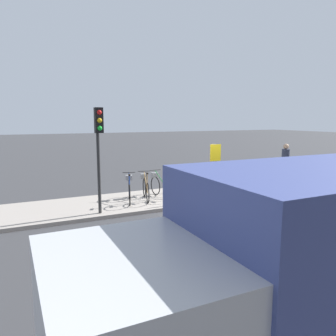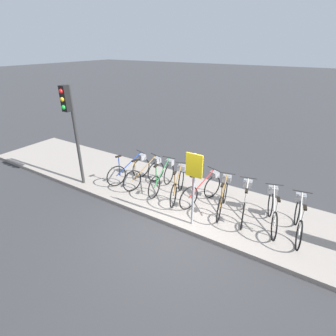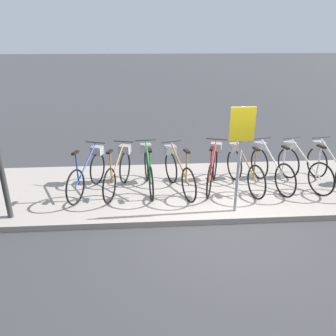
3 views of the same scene
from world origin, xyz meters
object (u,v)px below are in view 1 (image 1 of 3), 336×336
parked_bicycle_2 (161,185)px  pedestrian (285,163)px  parked_bicycle_8 (247,177)px  traffic_light (99,138)px  parked_bicycle_1 (146,187)px  sign_post (215,162)px  parked_bicycle_5 (209,181)px  parked_bicycle_0 (129,189)px  parked_bicycle_4 (194,182)px  parked_bicycle_6 (221,180)px  parked_bicycle_3 (177,184)px  truck (307,257)px  parked_bicycle_7 (235,178)px

parked_bicycle_2 → pedestrian: size_ratio=0.95×
parked_bicycle_8 → traffic_light: traffic_light is taller
parked_bicycle_1 → sign_post: bearing=-25.7°
parked_bicycle_1 → parked_bicycle_5: same height
parked_bicycle_0 → parked_bicycle_2: bearing=3.5°
parked_bicycle_4 → sign_post: 1.48m
parked_bicycle_6 → sign_post: sign_post is taller
parked_bicycle_6 → parked_bicycle_0: bearing=-179.4°
parked_bicycle_1 → parked_bicycle_8: size_ratio=0.98×
parked_bicycle_2 → traffic_light: traffic_light is taller
parked_bicycle_3 → parked_bicycle_4: same height
parked_bicycle_1 → parked_bicycle_2: 0.63m
parked_bicycle_5 → parked_bicycle_6: size_ratio=1.00×
parked_bicycle_1 → truck: size_ratio=0.31×
parked_bicycle_2 → parked_bicycle_4: same height
parked_bicycle_0 → parked_bicycle_4: same height
parked_bicycle_3 → sign_post: 1.71m
truck → traffic_light: size_ratio=1.67×
pedestrian → sign_post: sign_post is taller
parked_bicycle_6 → pedestrian: size_ratio=0.93×
parked_bicycle_8 → pedestrian: 2.21m
parked_bicycle_2 → parked_bicycle_4: (1.42, -0.01, 0.00)m
pedestrian → parked_bicycle_5: bearing=-179.6°
parked_bicycle_1 → parked_bicycle_6: 3.32m
parked_bicycle_2 → parked_bicycle_5: 2.08m
parked_bicycle_7 → pedestrian: bearing=-0.2°
parked_bicycle_8 → truck: truck is taller
parked_bicycle_3 → parked_bicycle_8: size_ratio=0.98×
parked_bicycle_8 → parked_bicycle_1: bearing=179.9°
parked_bicycle_2 → traffic_light: (-2.58, -1.20, 1.89)m
pedestrian → truck: bearing=-134.2°
parked_bicycle_1 → parked_bicycle_0: bearing=-177.8°
parked_bicycle_3 → traffic_light: (-3.22, -1.07, 1.89)m
sign_post → parked_bicycle_1: bearing=154.3°
parked_bicycle_2 → parked_bicycle_7: 3.41m
parked_bicycle_6 → sign_post: 1.78m
traffic_light → parked_bicycle_6: bearing=12.5°
parked_bicycle_0 → parked_bicycle_8: bearing=0.2°
parked_bicycle_4 → parked_bicycle_5: size_ratio=0.97×
parked_bicycle_1 → parked_bicycle_3: same height
parked_bicycle_5 → parked_bicycle_8: bearing=0.3°
parked_bicycle_3 → parked_bicycle_4: bearing=8.6°
parked_bicycle_6 → traffic_light: size_ratio=0.52×
parked_bicycle_6 → pedestrian: (3.50, -0.01, 0.50)m
truck → pedestrian: (8.13, 8.36, -0.36)m
parked_bicycle_0 → pedestrian: 7.47m
parked_bicycle_4 → pedestrian: (4.77, -0.03, 0.50)m
parked_bicycle_2 → pedestrian: pedestrian is taller
parked_bicycle_7 → sign_post: (-1.76, -1.11, 0.92)m
truck → parked_bicycle_0: bearing=85.4°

